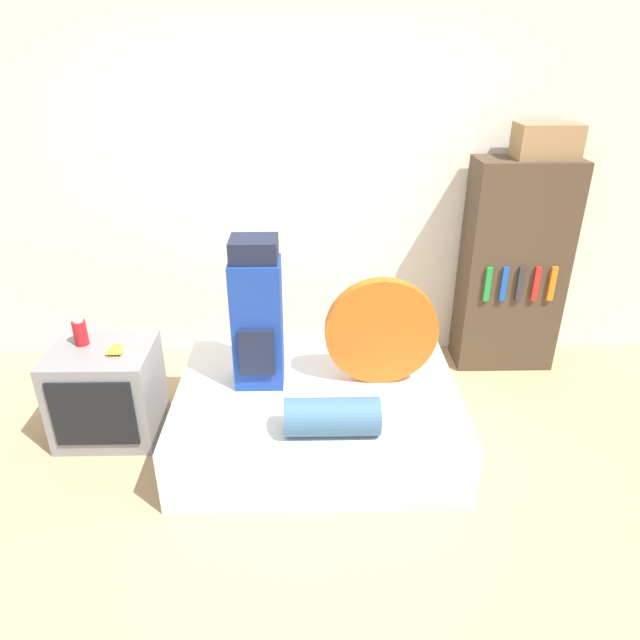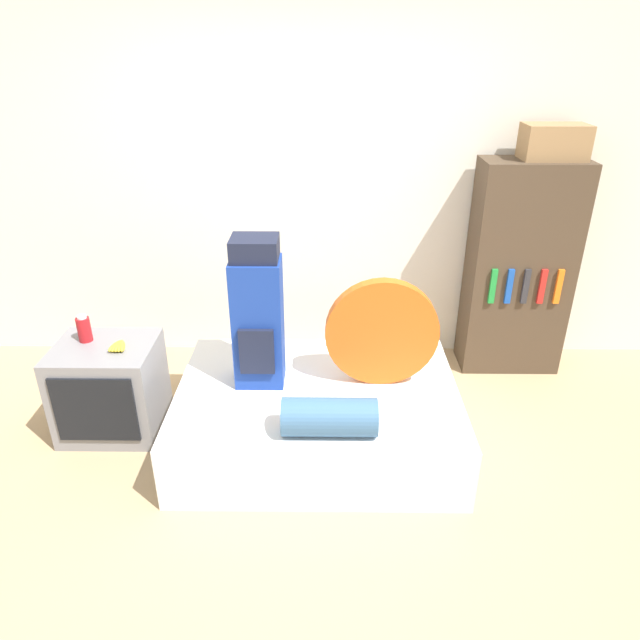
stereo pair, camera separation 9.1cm
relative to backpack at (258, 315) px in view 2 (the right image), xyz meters
The scene contains 11 objects.
ground_plane 1.09m from the backpack, 70.45° to the right, with size 16.00×16.00×0.00m, color tan.
wall_back 1.24m from the backpack, 77.98° to the left, with size 8.00×0.05×2.60m.
bed 0.72m from the backpack, 14.15° to the right, with size 1.66×1.20×0.39m.
backpack is the anchor object (origin of this frame).
tent_bag 0.72m from the backpack, ahead, with size 0.66×0.08×0.66m.
sleeping_roll 0.74m from the backpack, 51.33° to the right, with size 0.50×0.20×0.20m.
television 1.09m from the backpack, behind, with size 0.60×0.52×0.59m.
canister 1.09m from the backpack, behind, with size 0.08×0.08×0.17m.
banana_bunch 0.87m from the backpack, behind, with size 0.11×0.14×0.04m.
bookshelf 1.97m from the backpack, 26.43° to the left, with size 0.71×0.36×1.54m.
cardboard_box 2.22m from the backpack, 25.61° to the left, with size 0.41×0.24×0.22m.
Camera 2 is at (0.15, -2.26, 2.26)m, focal length 32.00 mm.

